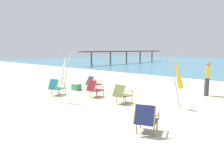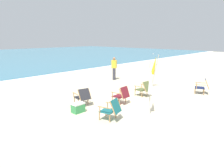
% 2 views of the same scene
% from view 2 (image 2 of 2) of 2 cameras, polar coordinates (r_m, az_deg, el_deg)
% --- Properties ---
extents(ground_plane, '(80.00, 80.00, 0.00)m').
position_cam_2_polar(ground_plane, '(9.76, 9.68, -4.74)').
color(ground_plane, beige).
extents(surf_band, '(80.00, 1.10, 0.06)m').
position_cam_2_polar(surf_band, '(16.66, -18.33, 2.28)').
color(surf_band, white).
rests_on(surf_band, ground).
extents(beach_chair_back_right, '(0.62, 0.71, 0.81)m').
position_cam_2_polar(beach_chair_back_right, '(9.11, 2.78, -3.02)').
color(beach_chair_back_right, maroon).
rests_on(beach_chair_back_right, ground).
extents(beach_chair_front_right, '(0.73, 0.88, 0.78)m').
position_cam_2_polar(beach_chair_front_right, '(9.01, -8.39, -3.40)').
color(beach_chair_front_right, '#28282D').
rests_on(beach_chair_front_right, ground).
extents(beach_chair_mid_center, '(0.73, 0.83, 0.81)m').
position_cam_2_polar(beach_chair_mid_center, '(7.32, -0.18, -7.09)').
color(beach_chair_mid_center, '#196066').
rests_on(beach_chair_mid_center, ground).
extents(beach_chair_front_left, '(0.79, 0.86, 0.81)m').
position_cam_2_polar(beach_chair_front_left, '(11.77, 24.56, -0.52)').
color(beach_chair_front_left, '#19234C').
rests_on(beach_chair_front_left, ground).
extents(beach_chair_far_center, '(0.60, 0.73, 0.80)m').
position_cam_2_polar(beach_chair_far_center, '(10.39, 9.09, -1.17)').
color(beach_chair_far_center, '#515B33').
rests_on(beach_chair_far_center, ground).
extents(umbrella_furled_white, '(0.51, 0.47, 2.08)m').
position_cam_2_polar(umbrella_furled_white, '(7.89, 10.98, 1.20)').
color(umbrella_furled_white, '#B7B2A8').
rests_on(umbrella_furled_white, ground).
extents(umbrella_furled_yellow, '(0.42, 0.68, 2.05)m').
position_cam_2_polar(umbrella_furled_yellow, '(12.29, 12.02, 5.23)').
color(umbrella_furled_yellow, '#B7B2A8').
rests_on(umbrella_furled_yellow, ground).
extents(person_near_chairs, '(0.31, 0.39, 1.63)m').
position_cam_2_polar(person_near_chairs, '(14.24, 0.61, 4.52)').
color(person_near_chairs, '#383842').
rests_on(person_near_chairs, ground).
extents(cooler_box, '(0.49, 0.35, 0.40)m').
position_cam_2_polar(cooler_box, '(8.23, -9.68, -6.65)').
color(cooler_box, '#338C4C').
rests_on(cooler_box, ground).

